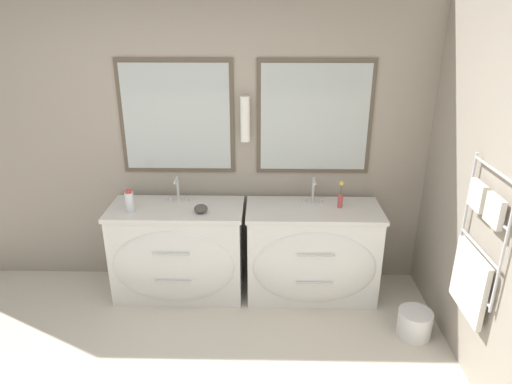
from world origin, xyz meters
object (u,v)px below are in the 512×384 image
at_px(vanity_right, 312,252).
at_px(flower_vase, 340,197).
at_px(amenity_bowl, 201,209).
at_px(waste_bin, 415,323).
at_px(vanity_left, 178,251).
at_px(toiletry_bottle, 130,201).

bearing_deg(vanity_right, flower_vase, 16.17).
relative_size(vanity_right, amenity_bowl, 10.02).
bearing_deg(flower_vase, waste_bin, -48.00).
bearing_deg(vanity_left, amenity_bowl, -16.27).
bearing_deg(flower_vase, amenity_bowl, -173.58).
xyz_separation_m(vanity_left, flower_vase, (1.37, 0.06, 0.49)).
xyz_separation_m(amenity_bowl, waste_bin, (1.68, -0.46, -0.74)).
bearing_deg(amenity_bowl, waste_bin, -15.48).
xyz_separation_m(vanity_left, amenity_bowl, (0.22, -0.07, 0.43)).
distance_m(vanity_right, flower_vase, 0.54).
xyz_separation_m(vanity_right, flower_vase, (0.22, 0.06, 0.49)).
distance_m(vanity_left, waste_bin, 2.00).
bearing_deg(toiletry_bottle, flower_vase, 3.84).
bearing_deg(waste_bin, toiletry_bottle, 168.04).
bearing_deg(toiletry_bottle, amenity_bowl, -1.30).
height_order(toiletry_bottle, waste_bin, toiletry_bottle).
bearing_deg(waste_bin, flower_vase, 132.00).
relative_size(toiletry_bottle, waste_bin, 0.72).
relative_size(vanity_right, toiletry_bottle, 6.02).
xyz_separation_m(vanity_right, waste_bin, (0.75, -0.53, -0.31)).
distance_m(toiletry_bottle, amenity_bowl, 0.58).
bearing_deg(flower_vase, toiletry_bottle, -176.16).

